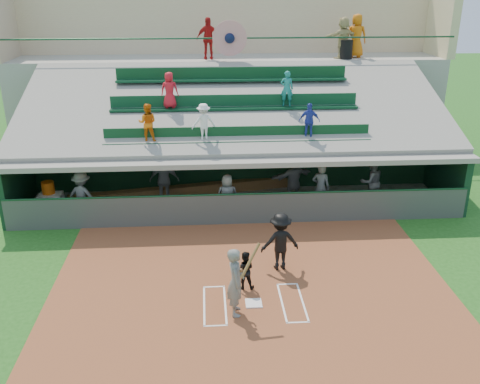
{
  "coord_description": "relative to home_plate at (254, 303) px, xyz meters",
  "views": [
    {
      "loc": [
        -1.17,
        -11.92,
        7.94
      ],
      "look_at": [
        -0.12,
        3.5,
        1.8
      ],
      "focal_mm": 40.0,
      "sensor_mm": 36.0,
      "label": 1
    }
  ],
  "objects": [
    {
      "name": "dugout_floor",
      "position": [
        0.0,
        6.75,
        -0.02
      ],
      "size": [
        16.0,
        3.5,
        0.04
      ],
      "primitive_type": "cube",
      "color": "gray",
      "rests_on": "ground"
    },
    {
      "name": "dugout_player_d",
      "position": [
        2.14,
        6.89,
        0.94
      ],
      "size": [
        1.81,
        1.24,
        1.88
      ],
      "primitive_type": "imported",
      "rotation": [
        0.0,
        0.0,
        3.58
      ],
      "color": "#61635E",
      "rests_on": "dugout_floor"
    },
    {
      "name": "dugout_player_e",
      "position": [
        2.99,
        5.97,
        0.88
      ],
      "size": [
        0.75,
        0.63,
        1.76
      ],
      "primitive_type": "imported",
      "rotation": [
        0.0,
        0.0,
        2.76
      ],
      "color": "#5E615B",
      "rests_on": "dugout_floor"
    },
    {
      "name": "trash_bin",
      "position": [
        5.31,
        12.52,
        4.98
      ],
      "size": [
        0.56,
        0.56,
        0.83
      ],
      "primitive_type": "cylinder",
      "color": "black",
      "rests_on": "concourse_slab"
    },
    {
      "name": "concourse_staff_b",
      "position": [
        5.85,
        12.99,
        5.53
      ],
      "size": [
        1.0,
        0.7,
        1.94
      ],
      "primitive_type": "imported",
      "rotation": [
        0.0,
        0.0,
        3.05
      ],
      "color": "#CA630B",
      "rests_on": "concourse_slab"
    },
    {
      "name": "grandstand",
      "position": [
        -0.01,
        10.51,
        2.23
      ],
      "size": [
        20.4,
        10.4,
        7.8
      ],
      "color": "#474B46",
      "rests_on": "ground"
    },
    {
      "name": "home_umpire",
      "position": [
        0.93,
        1.83,
        0.86
      ],
      "size": [
        1.2,
        0.78,
        1.74
      ],
      "primitive_type": "imported",
      "rotation": [
        0.0,
        0.0,
        3.27
      ],
      "color": "black",
      "rests_on": "dirt_slab"
    },
    {
      "name": "batters_box_chalk",
      "position": [
        0.0,
        0.0,
        -0.01
      ],
      "size": [
        2.65,
        1.85,
        0.01
      ],
      "color": "white",
      "rests_on": "dirt_slab"
    },
    {
      "name": "home_plate",
      "position": [
        0.0,
        0.0,
        0.0
      ],
      "size": [
        0.43,
        0.43,
        0.03
      ],
      "primitive_type": "cube",
      "color": "white",
      "rests_on": "dirt_slab"
    },
    {
      "name": "dugout_player_b",
      "position": [
        -2.73,
        6.94,
        0.95
      ],
      "size": [
        1.13,
        0.51,
        1.89
      ],
      "primitive_type": "imported",
      "rotation": [
        0.0,
        0.0,
        3.09
      ],
      "color": "#60625D",
      "rests_on": "dugout_floor"
    },
    {
      "name": "water_cooler",
      "position": [
        -6.87,
        6.47,
        0.94
      ],
      "size": [
        0.44,
        0.44,
        0.44
      ],
      "primitive_type": "cylinder",
      "color": "#E15C0D",
      "rests_on": "white_table"
    },
    {
      "name": "dugout_player_f",
      "position": [
        4.96,
        6.3,
        0.93
      ],
      "size": [
        1.01,
        0.85,
        1.84
      ],
      "primitive_type": "imported",
      "rotation": [
        0.0,
        0.0,
        3.33
      ],
      "color": "#51534F",
      "rests_on": "dugout_floor"
    },
    {
      "name": "dugout_player_a",
      "position": [
        -5.51,
        5.76,
        0.88
      ],
      "size": [
        1.26,
        0.94,
        1.74
      ],
      "primitive_type": "imported",
      "rotation": [
        0.0,
        0.0,
        2.85
      ],
      "color": "#5A5D57",
      "rests_on": "dugout_floor"
    },
    {
      "name": "dirt_slab",
      "position": [
        0.0,
        0.5,
        -0.03
      ],
      "size": [
        11.0,
        9.0,
        0.02
      ],
      "primitive_type": "cube",
      "color": "brown",
      "rests_on": "ground"
    },
    {
      "name": "batter_at_plate",
      "position": [
        -0.49,
        -0.37,
        0.9
      ],
      "size": [
        0.85,
        0.75,
        1.95
      ],
      "color": "#5B5E59",
      "rests_on": "dirt_slab"
    },
    {
      "name": "white_table",
      "position": [
        -6.81,
        6.4,
        0.36
      ],
      "size": [
        0.82,
        0.62,
        0.71
      ],
      "primitive_type": "cube",
      "rotation": [
        0.0,
        0.0,
        0.0
      ],
      "color": "white",
      "rests_on": "dugout_floor"
    },
    {
      "name": "concourse_staff_c",
      "position": [
        5.17,
        12.69,
        5.48
      ],
      "size": [
        1.78,
        1.13,
        1.84
      ],
      "primitive_type": "imported",
      "rotation": [
        0.0,
        0.0,
        3.52
      ],
      "color": "tan",
      "rests_on": "concourse_slab"
    },
    {
      "name": "dugout_player_c",
      "position": [
        -0.43,
        5.56,
        0.8
      ],
      "size": [
        0.79,
        0.52,
        1.6
      ],
      "primitive_type": "imported",
      "rotation": [
        0.0,
        0.0,
        3.16
      ],
      "color": "#61645E",
      "rests_on": "dugout_floor"
    },
    {
      "name": "ground",
      "position": [
        0.0,
        0.0,
        -0.04
      ],
      "size": [
        100.0,
        100.0,
        0.0
      ],
      "primitive_type": "plane",
      "color": "#1D5117",
      "rests_on": "ground"
    },
    {
      "name": "catcher",
      "position": [
        -0.18,
        0.81,
        0.54
      ],
      "size": [
        0.57,
        0.47,
        1.1
      ],
      "primitive_type": "imported",
      "rotation": [
        0.0,
        0.0,
        3.05
      ],
      "color": "black",
      "rests_on": "dirt_slab"
    },
    {
      "name": "dugout_bench",
      "position": [
        0.15,
        8.13,
        0.2
      ],
      "size": [
        13.08,
        2.88,
        0.4
      ],
      "primitive_type": "cube",
      "rotation": [
        0.0,
        0.0,
        0.19
      ],
      "color": "olive",
      "rests_on": "dugout_floor"
    },
    {
      "name": "concourse_slab",
      "position": [
        0.0,
        13.5,
        2.26
      ],
      "size": [
        20.0,
        3.0,
        4.6
      ],
      "primitive_type": "cube",
      "color": "gray",
      "rests_on": "ground"
    },
    {
      "name": "concourse_staff_a",
      "position": [
        -0.9,
        12.8,
        5.48
      ],
      "size": [
        1.08,
        0.47,
        1.83
      ],
      "primitive_type": "imported",
      "rotation": [
        0.0,
        0.0,
        3.16
      ],
      "color": "#A71413",
      "rests_on": "concourse_slab"
    }
  ]
}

